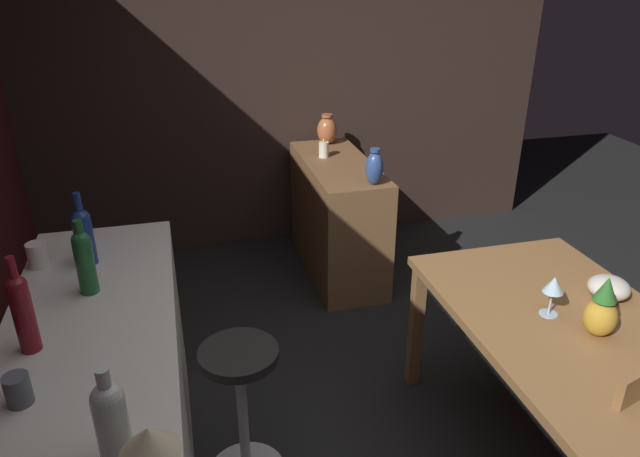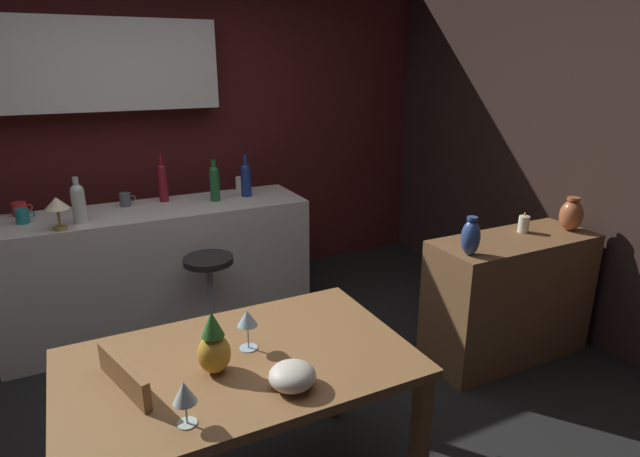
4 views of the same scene
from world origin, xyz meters
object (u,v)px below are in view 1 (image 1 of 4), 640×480
at_px(cup_cream, 163,209).
at_px(fruit_bowl, 352,317).
at_px(sideboard_cabinet, 408,264).
at_px(wine_bottle_green, 115,205).
at_px(wine_glass_right, 450,253).
at_px(wine_bottle_ruby, 78,217).
at_px(wine_glass_left, 408,279).
at_px(counter_lamp, 144,204).
at_px(vase_ceramic_ivory, 391,205).
at_px(cup_mustard, 5,262).
at_px(wine_bottle_clear, 60,219).
at_px(wine_bottle_amber, 8,230).
at_px(bar_stool, 228,307).
at_px(pillar_candle_short, 420,205).
at_px(dining_table, 377,320).
at_px(chair_near_window, 368,408).
at_px(cup_red, 62,253).
at_px(pillar_candle_tall, 410,212).
at_px(cup_white, 178,209).
at_px(wine_glass_center, 448,270).
at_px(chair_by_doorway, 558,362).

bearing_deg(cup_cream, fruit_bowl, -128.95).
height_order(sideboard_cabinet, wine_bottle_green, wine_bottle_green).
bearing_deg(wine_bottle_green, wine_glass_right, -86.93).
bearing_deg(wine_bottle_ruby, wine_glass_left, -97.58).
height_order(wine_glass_right, wine_bottle_green, wine_bottle_green).
height_order(counter_lamp, vase_ceramic_ivory, counter_lamp).
relative_size(wine_bottle_ruby, cup_mustard, 2.35).
bearing_deg(counter_lamp, wine_bottle_clear, 155.54).
distance_m(wine_bottle_amber, vase_ceramic_ivory, 2.58).
distance_m(bar_stool, pillar_candle_short, 2.10).
bearing_deg(pillar_candle_short, wine_glass_right, -170.40).
relative_size(dining_table, fruit_bowl, 6.89).
bearing_deg(chair_near_window, sideboard_cabinet, 2.74).
distance_m(chair_near_window, fruit_bowl, 0.34).
bearing_deg(pillar_candle_short, wine_bottle_ruby, 141.51).
xyz_separation_m(wine_glass_right, wine_bottle_amber, (-0.73, 2.11, 0.15)).
relative_size(wine_glass_right, cup_red, 1.45).
xyz_separation_m(pillar_candle_tall, vase_ceramic_ivory, (-0.19, 0.13, 0.08)).
xyz_separation_m(cup_white, pillar_candle_tall, (0.89, -1.60, -0.08)).
bearing_deg(fruit_bowl, cup_white, 49.23).
bearing_deg(wine_glass_center, cup_mustard, 110.44).
height_order(fruit_bowl, pillar_candle_short, pillar_candle_short).
height_order(wine_bottle_amber, cup_cream, wine_bottle_amber).
xyz_separation_m(wine_bottle_green, cup_cream, (0.72, 0.15, -0.13)).
distance_m(wine_bottle_clear, cup_mustard, 0.71).
distance_m(pillar_candle_tall, vase_ceramic_ivory, 0.24).
bearing_deg(cup_red, cup_white, 9.71).
bearing_deg(pillar_candle_short, sideboard_cabinet, 173.79).
xyz_separation_m(sideboard_cabinet, cup_cream, (-0.92, 1.75, 0.54)).
distance_m(wine_bottle_green, cup_white, 0.69).
bearing_deg(cup_mustard, wine_glass_right, -60.77).
height_order(wine_bottle_ruby, cup_mustard, wine_bottle_ruby).
bearing_deg(wine_glass_center, chair_near_window, 157.63).
distance_m(chair_by_doorway, vase_ceramic_ivory, 1.99).
relative_size(cup_cream, pillar_candle_tall, 0.86).
distance_m(cup_mustard, pillar_candle_tall, 2.89).
height_order(cup_red, pillar_candle_short, cup_red).
height_order(chair_by_doorway, pillar_candle_tall, pillar_candle_tall).
height_order(bar_stool, pillar_candle_tall, pillar_candle_tall).
relative_size(wine_bottle_ruby, pillar_candle_short, 1.97).
bearing_deg(vase_ceramic_ivory, chair_near_window, -173.67).
relative_size(cup_white, counter_lamp, 0.50).
relative_size(wine_glass_center, cup_cream, 1.60).
distance_m(wine_glass_center, pillar_candle_short, 2.29).
bearing_deg(wine_bottle_green, pillar_candle_short, -38.91).
bearing_deg(vase_ceramic_ivory, pillar_candle_short, -14.85).
distance_m(dining_table, wine_glass_left, 0.28).
xyz_separation_m(cup_cream, vase_ceramic_ivory, (0.67, -1.62, 0.01)).
height_order(bar_stool, wine_glass_left, wine_glass_left).
relative_size(sideboard_cabinet, counter_lamp, 5.04).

